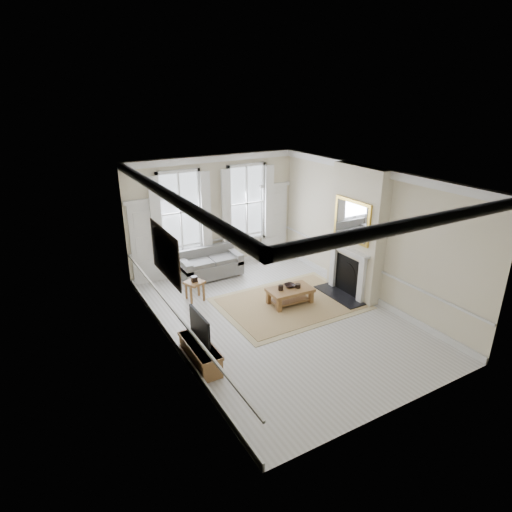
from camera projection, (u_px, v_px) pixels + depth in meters
floor at (279, 318)px, 10.20m from camera, size 7.20×7.20×0.00m
ceiling at (283, 176)px, 8.96m from camera, size 7.20×7.20×0.00m
back_wall at (214, 214)px, 12.49m from camera, size 5.20×0.00×5.20m
left_wall at (170, 275)px, 8.38m from camera, size 0.00×7.20×7.20m
right_wall at (368, 234)px, 10.78m from camera, size 0.00×7.20×7.20m
window_left at (180, 212)px, 11.89m from camera, size 1.26×0.20×2.20m
window_right at (246, 203)px, 12.86m from camera, size 1.26×0.20×2.20m
door_left at (147, 244)px, 11.71m from camera, size 0.90×0.08×2.30m
door_right at (274, 222)px, 13.60m from camera, size 0.90×0.08×2.30m
painting at (165, 253)px, 8.51m from camera, size 0.05×1.66×1.06m
chimney_breast at (357, 233)px, 10.86m from camera, size 0.35×1.70×3.38m
hearth at (339, 295)px, 11.28m from camera, size 0.55×1.50×0.05m
fireplace at (347, 269)px, 11.11m from camera, size 0.21×1.45×1.33m
mirror at (351, 221)px, 10.63m from camera, size 0.06×1.26×1.06m
sofa at (210, 265)px, 12.39m from camera, size 1.75×0.85×0.84m
side_table at (195, 285)px, 10.96m from camera, size 0.55×0.55×0.52m
rug at (290, 303)px, 10.90m from camera, size 3.50×2.60×0.02m
coffee_table at (290, 292)px, 10.78m from camera, size 1.16×0.71×0.42m
ceramic_pot_a at (281, 288)px, 10.65m from camera, size 0.13×0.13×0.13m
ceramic_pot_b at (298, 286)px, 10.78m from camera, size 0.14×0.14×0.10m
bowl at (290, 286)px, 10.84m from camera, size 0.29×0.29×0.07m
tv_stand at (200, 354)px, 8.43m from camera, size 0.41×1.26×0.45m
tv at (200, 326)px, 8.22m from camera, size 0.08×0.90×0.68m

